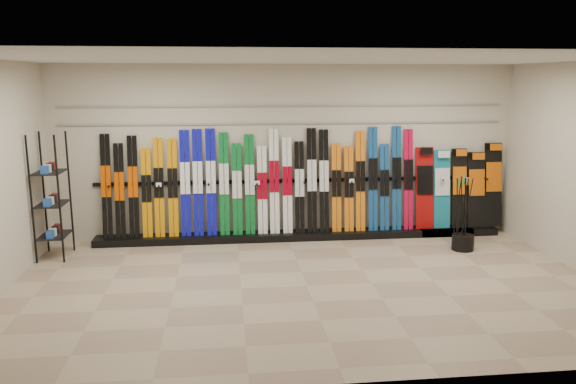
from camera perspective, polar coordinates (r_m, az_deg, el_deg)
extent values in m
plane|color=gray|center=(7.70, 1.95, -9.50)|extent=(8.00, 8.00, 0.00)
plane|color=beige|center=(9.76, -0.10, 4.06)|extent=(8.00, 0.00, 8.00)
plane|color=silver|center=(7.20, 2.11, 13.40)|extent=(8.00, 8.00, 0.00)
cube|color=black|center=(9.86, 1.34, -4.41)|extent=(8.00, 0.40, 0.12)
cube|color=black|center=(9.83, -17.98, 0.54)|extent=(0.17, 0.24, 1.74)
cube|color=black|center=(9.80, -16.74, 0.11)|extent=(0.17, 0.22, 1.58)
cube|color=black|center=(9.75, -15.45, 0.50)|extent=(0.17, 0.24, 1.71)
cube|color=orange|center=(9.73, -14.16, -0.08)|extent=(0.17, 0.21, 1.50)
cube|color=orange|center=(9.70, -12.98, 0.44)|extent=(0.17, 0.24, 1.67)
cube|color=orange|center=(9.67, -11.63, 0.43)|extent=(0.17, 0.23, 1.65)
cube|color=#0E10B0|center=(9.65, -10.39, 0.87)|extent=(0.17, 0.25, 1.79)
cube|color=#0E10B0|center=(9.64, -9.14, 0.94)|extent=(0.17, 0.25, 1.80)
cube|color=#0E10B0|center=(9.63, -7.83, 0.99)|extent=(0.17, 0.25, 1.81)
cube|color=#0B6D29|center=(9.63, -6.51, 0.82)|extent=(0.17, 0.25, 1.74)
cube|color=#0B6D29|center=(9.63, -5.19, 0.29)|extent=(0.17, 0.22, 1.56)
cube|color=#0B6D29|center=(9.63, -3.92, 0.76)|extent=(0.17, 0.24, 1.71)
cube|color=white|center=(9.65, -2.63, 0.20)|extent=(0.17, 0.21, 1.51)
cube|color=white|center=(9.66, -1.41, 1.08)|extent=(0.17, 0.25, 1.79)
cube|color=white|center=(9.68, -0.07, 0.67)|extent=(0.17, 0.23, 1.65)
cube|color=black|center=(9.71, 1.17, 0.48)|extent=(0.17, 0.22, 1.58)
cube|color=black|center=(9.74, 2.44, 1.17)|extent=(0.17, 0.25, 1.80)
cube|color=black|center=(9.77, 3.67, 1.12)|extent=(0.17, 0.25, 1.78)
cube|color=orange|center=(9.82, 4.95, 0.44)|extent=(0.17, 0.22, 1.54)
cube|color=orange|center=(9.86, 6.20, 0.34)|extent=(0.17, 0.21, 1.49)
cube|color=orange|center=(9.90, 7.36, 1.10)|extent=(0.17, 0.25, 1.75)
cube|color=navy|center=(9.96, 8.63, 1.31)|extent=(0.17, 0.25, 1.81)
cube|color=navy|center=(10.02, 9.77, 0.49)|extent=(0.17, 0.22, 1.52)
cube|color=navy|center=(10.07, 10.97, 1.38)|extent=(0.17, 0.26, 1.82)
cube|color=#B90932|center=(10.14, 12.13, 1.24)|extent=(0.17, 0.25, 1.77)
cube|color=#990C0C|center=(10.28, 13.70, 0.39)|extent=(0.32, 0.22, 1.45)
cube|color=#14728C|center=(10.39, 15.36, 0.26)|extent=(0.30, 0.22, 1.39)
cube|color=black|center=(10.51, 16.98, 0.37)|extent=(0.28, 0.22, 1.41)
cube|color=black|center=(10.64, 18.57, 0.22)|extent=(0.32, 0.21, 1.34)
cube|color=black|center=(10.78, 20.11, 0.67)|extent=(0.32, 0.23, 1.50)
cube|color=black|center=(9.39, -22.91, -0.39)|extent=(0.40, 0.60, 1.95)
cylinder|color=black|center=(9.64, 17.33, -4.91)|extent=(0.36, 0.36, 0.25)
cylinder|color=black|center=(9.58, 17.42, -2.02)|extent=(0.07, 0.08, 1.18)
cylinder|color=black|center=(9.55, 17.54, -2.07)|extent=(0.08, 0.03, 1.18)
cylinder|color=black|center=(9.60, 17.26, -1.98)|extent=(0.07, 0.13, 1.18)
cylinder|color=black|center=(9.53, 17.24, -2.07)|extent=(0.12, 0.15, 1.17)
cylinder|color=black|center=(9.57, 17.46, -2.03)|extent=(0.10, 0.09, 1.18)
cylinder|color=black|center=(9.52, 17.64, -2.12)|extent=(0.15, 0.09, 1.17)
cylinder|color=black|center=(9.54, 17.58, -2.08)|extent=(0.05, 0.12, 1.18)
cylinder|color=black|center=(9.46, 16.79, -2.15)|extent=(0.09, 0.04, 1.18)
cylinder|color=black|center=(9.57, 16.76, -2.00)|extent=(0.12, 0.02, 1.18)
cube|color=gray|center=(9.68, -0.09, 6.98)|extent=(7.60, 0.02, 0.03)
cube|color=gray|center=(9.67, -0.09, 8.75)|extent=(7.60, 0.02, 0.03)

